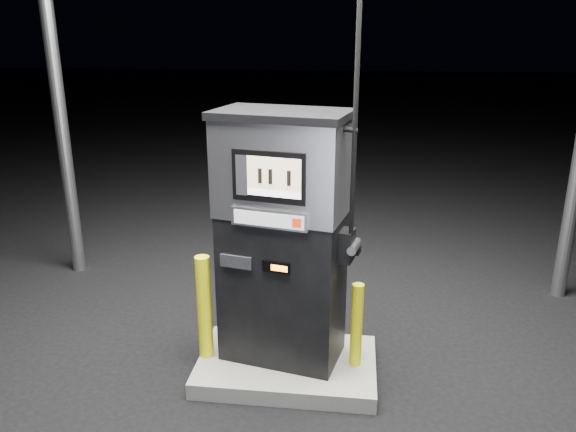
# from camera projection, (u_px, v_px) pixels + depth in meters

# --- Properties ---
(ground) EXTENTS (80.00, 80.00, 0.00)m
(ground) POSITION_uv_depth(u_px,v_px,m) (287.00, 373.00, 5.14)
(ground) COLOR black
(ground) RESTS_ON ground
(pump_island) EXTENTS (1.60, 1.00, 0.15)m
(pump_island) POSITION_uv_depth(u_px,v_px,m) (287.00, 366.00, 5.12)
(pump_island) COLOR slate
(pump_island) RESTS_ON ground
(fuel_dispenser) EXTENTS (1.28, 0.87, 4.62)m
(fuel_dispenser) POSITION_uv_depth(u_px,v_px,m) (283.00, 237.00, 4.83)
(fuel_dispenser) COLOR black
(fuel_dispenser) RESTS_ON pump_island
(bollard_left) EXTENTS (0.16, 0.16, 0.97)m
(bollard_left) POSITION_uv_depth(u_px,v_px,m) (204.00, 307.00, 5.01)
(bollard_left) COLOR #F4F30D
(bollard_left) RESTS_ON pump_island
(bollard_right) EXTENTS (0.12, 0.12, 0.78)m
(bollard_right) POSITION_uv_depth(u_px,v_px,m) (357.00, 325.00, 4.90)
(bollard_right) COLOR #F4F30D
(bollard_right) RESTS_ON pump_island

